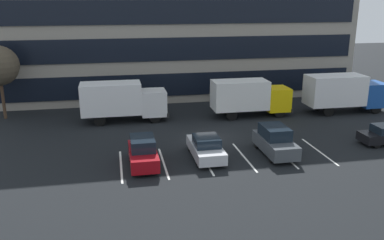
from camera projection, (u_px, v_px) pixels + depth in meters
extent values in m
plane|color=black|center=(210.00, 138.00, 32.17)|extent=(120.00, 120.00, 0.00)
cube|color=gray|center=(174.00, 12.00, 46.50)|extent=(37.75, 13.02, 18.00)
cube|color=black|center=(185.00, 84.00, 42.34)|extent=(36.24, 0.16, 2.30)
cube|color=black|center=(184.00, 49.00, 41.31)|extent=(36.24, 0.16, 2.30)
cube|color=black|center=(184.00, 12.00, 40.27)|extent=(36.24, 0.16, 2.30)
cube|color=silver|center=(121.00, 166.00, 26.87)|extent=(0.14, 5.40, 0.01)
cube|color=silver|center=(164.00, 163.00, 27.38)|extent=(0.14, 5.40, 0.01)
cube|color=silver|center=(205.00, 160.00, 27.90)|extent=(0.14, 5.40, 0.01)
cube|color=silver|center=(244.00, 157.00, 28.41)|extent=(0.14, 5.40, 0.01)
cube|color=silver|center=(282.00, 154.00, 28.92)|extent=(0.14, 5.40, 0.01)
cube|color=silver|center=(319.00, 151.00, 29.43)|extent=(0.14, 5.40, 0.01)
cube|color=yellow|center=(276.00, 99.00, 38.18)|extent=(2.12, 2.31, 2.12)
cube|color=black|center=(287.00, 94.00, 38.25)|extent=(0.06, 1.94, 0.93)
cube|color=white|center=(240.00, 95.00, 37.38)|extent=(5.01, 2.41, 2.60)
cube|color=black|center=(287.00, 108.00, 38.64)|extent=(0.19, 2.31, 0.39)
cylinder|color=black|center=(272.00, 107.00, 39.41)|extent=(0.96, 0.29, 0.96)
cylinder|color=black|center=(280.00, 112.00, 37.55)|extent=(0.96, 0.29, 0.96)
cylinder|color=black|center=(226.00, 109.00, 38.58)|extent=(0.96, 0.29, 0.96)
cylinder|color=black|center=(232.00, 115.00, 36.72)|extent=(0.96, 0.29, 0.96)
cube|color=white|center=(153.00, 102.00, 36.62)|extent=(2.19, 2.39, 2.19)
cube|color=black|center=(165.00, 97.00, 36.69)|extent=(0.06, 2.01, 0.96)
cube|color=white|center=(111.00, 98.00, 35.79)|extent=(5.17, 2.49, 2.69)
cube|color=black|center=(166.00, 112.00, 37.10)|extent=(0.20, 2.39, 0.40)
cylinder|color=black|center=(153.00, 111.00, 37.89)|extent=(0.99, 0.30, 0.99)
cylinder|color=black|center=(155.00, 117.00, 35.97)|extent=(0.99, 0.30, 0.99)
cylinder|color=black|center=(100.00, 114.00, 37.03)|extent=(0.99, 0.30, 0.99)
cylinder|color=black|center=(100.00, 120.00, 35.11)|extent=(0.99, 0.30, 0.99)
cube|color=#194799|center=(371.00, 94.00, 39.51)|extent=(2.26, 2.47, 2.26)
cube|color=black|center=(382.00, 89.00, 39.58)|extent=(0.06, 2.07, 0.99)
cube|color=white|center=(335.00, 90.00, 38.65)|extent=(5.34, 2.57, 2.77)
cube|color=black|center=(380.00, 103.00, 40.01)|extent=(0.21, 2.47, 0.41)
cylinder|color=black|center=(363.00, 103.00, 40.83)|extent=(1.03, 0.31, 1.03)
cylinder|color=black|center=(376.00, 108.00, 38.84)|extent=(1.03, 0.31, 1.03)
cylinder|color=black|center=(317.00, 105.00, 39.94)|extent=(1.03, 0.31, 1.03)
cylinder|color=black|center=(328.00, 111.00, 37.95)|extent=(1.03, 0.31, 1.03)
cube|color=#474C51|center=(275.00, 145.00, 28.68)|extent=(1.87, 4.41, 0.91)
cube|color=black|center=(275.00, 132.00, 28.64)|extent=(1.64, 2.42, 0.81)
cylinder|color=black|center=(294.00, 156.00, 27.62)|extent=(0.21, 0.65, 0.65)
cylinder|color=black|center=(271.00, 158.00, 27.32)|extent=(0.21, 0.65, 0.65)
cylinder|color=black|center=(278.00, 142.00, 30.27)|extent=(0.21, 0.65, 0.65)
cylinder|color=black|center=(257.00, 144.00, 29.97)|extent=(0.21, 0.65, 0.65)
cube|color=maroon|center=(143.00, 156.00, 26.75)|extent=(1.76, 4.14, 0.86)
cube|color=black|center=(142.00, 143.00, 26.72)|extent=(1.55, 2.28, 0.77)
cylinder|color=black|center=(157.00, 168.00, 25.76)|extent=(0.20, 0.61, 0.61)
cylinder|color=black|center=(133.00, 170.00, 25.47)|extent=(0.20, 0.61, 0.61)
cylinder|color=black|center=(153.00, 153.00, 28.25)|extent=(0.20, 0.61, 0.61)
cylinder|color=black|center=(130.00, 155.00, 27.97)|extent=(0.20, 0.61, 0.61)
cylinder|color=black|center=(365.00, 138.00, 31.38)|extent=(0.57, 0.21, 0.57)
cylinder|color=black|center=(377.00, 144.00, 29.99)|extent=(0.57, 0.21, 0.57)
cube|color=silver|center=(206.00, 149.00, 28.10)|extent=(1.88, 4.50, 0.73)
cube|color=black|center=(207.00, 141.00, 27.69)|extent=(1.66, 1.89, 0.63)
cylinder|color=black|center=(190.00, 147.00, 29.39)|extent=(0.23, 0.63, 0.63)
cylinder|color=black|center=(212.00, 145.00, 29.69)|extent=(0.23, 0.63, 0.63)
cylinder|color=black|center=(198.00, 162.00, 26.68)|extent=(0.23, 0.63, 0.63)
cylinder|color=black|center=(223.00, 160.00, 26.98)|extent=(0.23, 0.63, 0.63)
cylinder|color=#473323|center=(3.00, 100.00, 36.92)|extent=(0.28, 0.28, 3.45)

